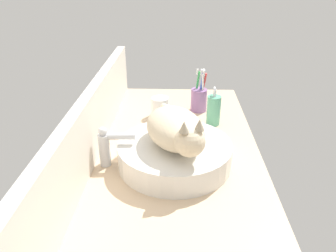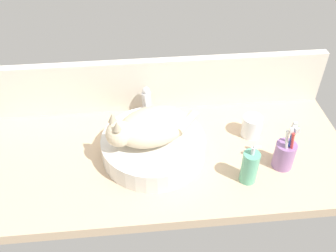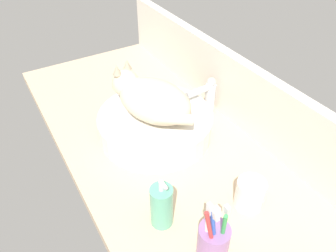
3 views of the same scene
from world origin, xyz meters
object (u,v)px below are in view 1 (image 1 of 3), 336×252
Objects in this scene: toothbrush_cup at (199,99)px; water_glass at (160,108)px; sink_basin at (176,154)px; soap_dispenser at (214,110)px; cat at (178,129)px; faucet at (108,145)px.

toothbrush_cup is 2.27× the size of water_glass.
soap_dispenser is at bearing -25.94° from sink_basin.
water_glass is at bearing 10.87° from sink_basin.
sink_basin is 1.16× the size of cat.
sink_basin is 9.71cm from cat.
cat is at bearing -157.32° from sink_basin.
cat is 3.80× the size of water_glass.
soap_dispenser is (30.30, -14.74, 2.28)cm from sink_basin.
cat reaches higher than toothbrush_cup.
cat is 40.51cm from water_glass.
cat is at bearing 168.66° from toothbrush_cup.
faucet is 1.65× the size of water_glass.
toothbrush_cup is (44.98, -31.19, -1.76)cm from faucet.
cat is at bearing -90.50° from faucet.
water_glass is (-6.64, 16.75, -1.94)cm from toothbrush_cup.
soap_dispenser is 0.82× the size of toothbrush_cup.
toothbrush_cup reaches higher than soap_dispenser.
sink_basin is at bearing -87.16° from faucet.
soap_dispenser reaches higher than sink_basin.
cat is 2.31× the size of faucet.
toothbrush_cup is at bearing 20.71° from soap_dispenser.
soap_dispenser is at bearing -49.19° from faucet.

